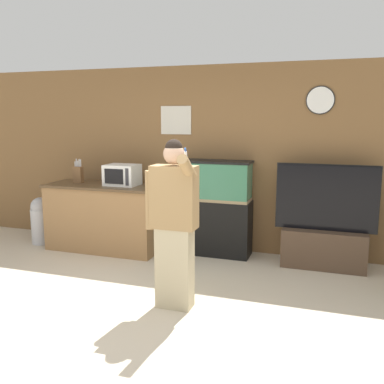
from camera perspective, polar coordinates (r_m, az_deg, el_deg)
ground_plane at (r=4.18m, az=-9.71°, el=-17.06°), size 18.00×18.00×0.00m
wall_back_paneled at (r=6.14m, az=1.41°, el=4.48°), size 10.00×0.08×2.60m
counter_island at (r=6.27m, az=-11.60°, el=-3.28°), size 1.65×0.68×0.95m
microwave at (r=6.05m, az=-9.29°, el=2.26°), size 0.45×0.35×0.29m
knife_block at (r=6.42m, az=-14.94°, el=2.35°), size 0.13×0.09×0.35m
aquarium_on_stand at (r=5.89m, az=3.11°, el=-2.13°), size 0.99×0.39×1.31m
tv_on_stand at (r=5.68m, az=17.21°, el=-5.80°), size 1.25×0.40×1.32m
person_standing at (r=4.19m, az=-2.50°, el=-4.02°), size 0.53×0.40×1.68m
trash_bin at (r=6.85m, az=-19.49°, el=-3.51°), size 0.30×0.30×0.70m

